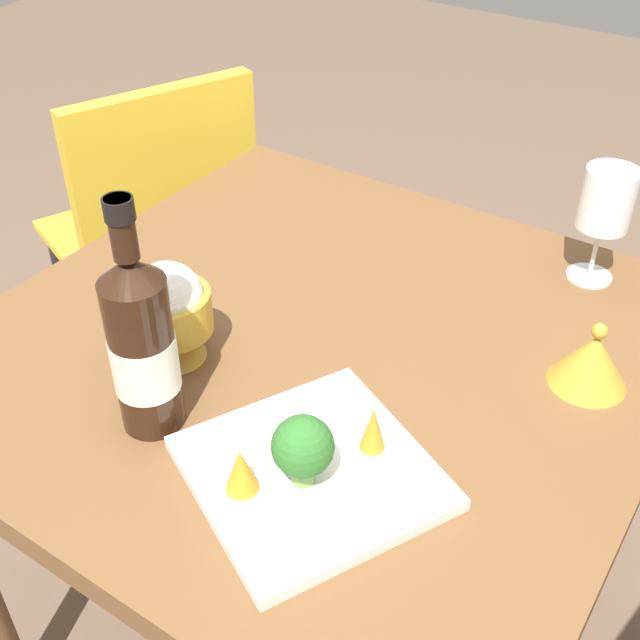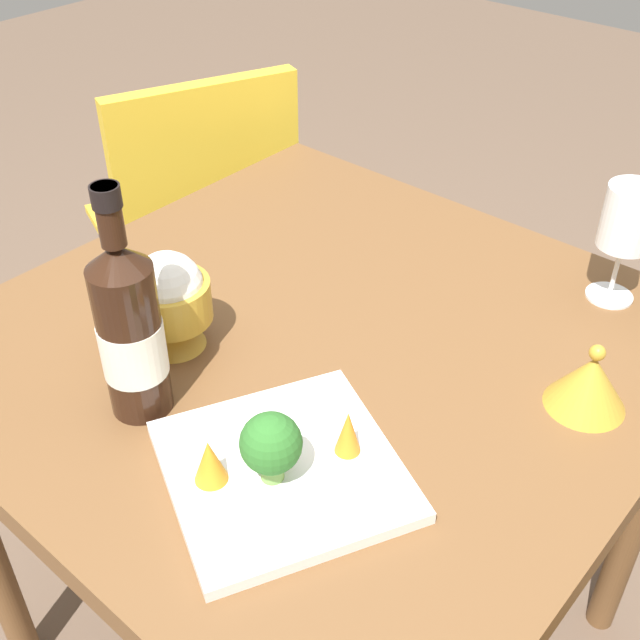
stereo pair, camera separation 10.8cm
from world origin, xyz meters
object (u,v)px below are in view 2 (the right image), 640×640
object	(u,v)px
wine_bottle	(130,330)
carrot_garnish_left	(348,432)
carrot_garnish_right	(210,461)
chair_near_window	(201,212)
rice_bowl	(169,300)
rice_bowl_lid	(590,382)
wine_glass	(629,220)
serving_plate	(283,470)
broccoli_floret	(271,445)

from	to	relation	value
wine_bottle	carrot_garnish_left	xyz separation A→B (m)	(-0.09, 0.25, -0.07)
wine_bottle	carrot_garnish_right	bearing A→B (deg)	77.71
chair_near_window	wine_bottle	xyz separation A→B (m)	(0.61, 0.59, 0.32)
rice_bowl	rice_bowl_lid	bearing A→B (deg)	118.02
rice_bowl_lid	carrot_garnish_right	bearing A→B (deg)	-32.16
wine_glass	serving_plate	world-z (taller)	wine_glass
wine_glass	carrot_garnish_right	size ratio (longest dim) A/B	3.19
broccoli_floret	carrot_garnish_left	distance (m)	0.09
wine_bottle	rice_bowl	xyz separation A→B (m)	(-0.11, -0.06, -0.04)
rice_bowl	rice_bowl_lid	size ratio (longest dim) A/B	1.42
serving_plate	carrot_garnish_left	xyz separation A→B (m)	(-0.07, 0.04, 0.04)
wine_bottle	carrot_garnish_right	world-z (taller)	wine_bottle
chair_near_window	carrot_garnish_right	bearing A→B (deg)	-108.71
rice_bowl	serving_plate	distance (m)	0.29
wine_glass	rice_bowl	distance (m)	0.63
wine_bottle	wine_glass	bearing A→B (deg)	150.80
carrot_garnish_left	carrot_garnish_right	distance (m)	0.16
carrot_garnish_left	serving_plate	bearing A→B (deg)	-31.61
wine_bottle	rice_bowl	size ratio (longest dim) A/B	2.13
serving_plate	carrot_garnish_right	bearing A→B (deg)	-34.70
chair_near_window	broccoli_floret	xyz separation A→B (m)	(0.60, 0.81, 0.27)
chair_near_window	wine_bottle	distance (m)	0.91
chair_near_window	rice_bowl	distance (m)	0.78
rice_bowl	carrot_garnish_left	bearing A→B (deg)	87.89
wine_bottle	carrot_garnish_left	world-z (taller)	wine_bottle
chair_near_window	wine_glass	xyz separation A→B (m)	(0.01, 0.93, 0.33)
chair_near_window	carrot_garnish_left	distance (m)	1.02
carrot_garnish_right	serving_plate	bearing A→B (deg)	145.30
broccoli_floret	wine_bottle	bearing A→B (deg)	-87.37
serving_plate	broccoli_floret	world-z (taller)	broccoli_floret
rice_bowl	wine_bottle	bearing A→B (deg)	30.39
wine_bottle	rice_bowl	distance (m)	0.13
rice_bowl	carrot_garnish_left	distance (m)	0.31
wine_bottle	broccoli_floret	world-z (taller)	wine_bottle
chair_near_window	rice_bowl	xyz separation A→B (m)	(0.50, 0.53, 0.28)
wine_glass	wine_bottle	bearing A→B (deg)	-29.20
rice_bowl	broccoli_floret	world-z (taller)	rice_bowl
rice_bowl_lid	wine_glass	bearing A→B (deg)	-162.04
wine_bottle	carrot_garnish_right	size ratio (longest dim) A/B	5.37
serving_plate	wine_glass	bearing A→B (deg)	167.62
wine_bottle	serving_plate	size ratio (longest dim) A/B	0.90
carrot_garnish_right	rice_bowl	bearing A→B (deg)	-122.01
rice_bowl_lid	broccoli_floret	distance (m)	0.40
rice_bowl	broccoli_floret	size ratio (longest dim) A/B	1.65
broccoli_floret	rice_bowl_lid	bearing A→B (deg)	150.22
wine_glass	carrot_garnish_left	distance (m)	0.52
wine_glass	carrot_garnish_right	world-z (taller)	wine_glass
wine_bottle	wine_glass	size ratio (longest dim) A/B	1.68
serving_plate	rice_bowl	bearing A→B (deg)	-105.74
wine_glass	carrot_garnish_right	bearing A→B (deg)	-15.00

